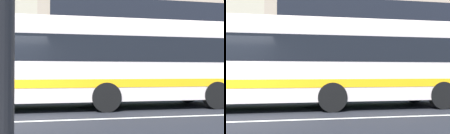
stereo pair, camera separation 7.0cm
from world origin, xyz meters
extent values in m
cube|color=#2B6538|center=(2.02, 6.30, 0.53)|extent=(13.20, 1.10, 1.07)
cube|color=tan|center=(10.58, 17.00, 4.85)|extent=(20.65, 11.58, 9.71)
cube|color=black|center=(10.58, 11.19, 5.63)|extent=(19.00, 0.04, 1.94)
cube|color=beige|center=(2.47, 2.47, 1.73)|extent=(11.61, 2.50, 2.77)
cube|color=black|center=(2.47, 2.47, 2.15)|extent=(10.91, 2.52, 0.89)
cube|color=#F1AB13|center=(2.47, 2.47, 0.97)|extent=(11.38, 2.52, 0.28)
cube|color=beige|center=(2.47, 2.47, 3.18)|extent=(11.14, 2.10, 0.12)
cylinder|color=black|center=(3.19, 1.35, 0.50)|extent=(1.00, 0.28, 1.00)
cylinder|color=black|center=(3.19, 3.61, 0.50)|extent=(1.00, 0.28, 1.00)
cylinder|color=black|center=(7.27, 1.36, 0.50)|extent=(1.00, 0.28, 1.00)
cylinder|color=black|center=(7.27, 3.62, 0.50)|extent=(1.00, 0.28, 1.00)
camera|label=1|loc=(1.55, -7.95, 1.35)|focal=44.83mm
camera|label=2|loc=(1.62, -7.96, 1.35)|focal=44.83mm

